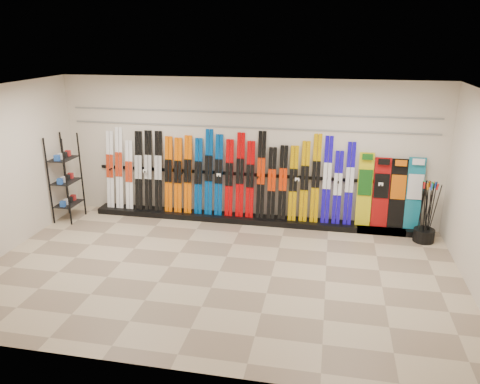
# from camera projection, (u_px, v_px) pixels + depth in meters

# --- Properties ---
(floor) EXTENTS (8.00, 8.00, 0.00)m
(floor) POSITION_uv_depth(u_px,v_px,m) (219.00, 271.00, 7.93)
(floor) COLOR gray
(floor) RESTS_ON ground
(back_wall) EXTENTS (8.00, 0.00, 8.00)m
(back_wall) POSITION_uv_depth(u_px,v_px,m) (246.00, 151.00, 9.77)
(back_wall) COLOR beige
(back_wall) RESTS_ON floor
(ceiling) EXTENTS (8.00, 8.00, 0.00)m
(ceiling) POSITION_uv_depth(u_px,v_px,m) (216.00, 92.00, 6.97)
(ceiling) COLOR silver
(ceiling) RESTS_ON back_wall
(ski_rack_base) EXTENTS (8.00, 0.40, 0.12)m
(ski_rack_base) POSITION_uv_depth(u_px,v_px,m) (255.00, 220.00, 9.99)
(ski_rack_base) COLOR black
(ski_rack_base) RESTS_ON floor
(skis) EXTENTS (5.36, 0.28, 1.82)m
(skis) POSITION_uv_depth(u_px,v_px,m) (223.00, 177.00, 9.90)
(skis) COLOR white
(skis) RESTS_ON ski_rack_base
(snowboards) EXTENTS (1.27, 0.23, 1.48)m
(snowboards) POSITION_uv_depth(u_px,v_px,m) (390.00, 192.00, 9.31)
(snowboards) COLOR gold
(snowboards) RESTS_ON ski_rack_base
(accessory_rack) EXTENTS (0.40, 0.60, 1.85)m
(accessory_rack) POSITION_uv_depth(u_px,v_px,m) (66.00, 178.00, 9.90)
(accessory_rack) COLOR black
(accessory_rack) RESTS_ON floor
(pole_bin) EXTENTS (0.40, 0.40, 0.25)m
(pole_bin) POSITION_uv_depth(u_px,v_px,m) (424.00, 235.00, 9.05)
(pole_bin) COLOR black
(pole_bin) RESTS_ON floor
(ski_poles) EXTENTS (0.32, 0.30, 1.18)m
(ski_poles) POSITION_uv_depth(u_px,v_px,m) (426.00, 212.00, 8.91)
(ski_poles) COLOR black
(ski_poles) RESTS_ON pole_bin
(slatwall_rail_0) EXTENTS (7.60, 0.02, 0.03)m
(slatwall_rail_0) POSITION_uv_depth(u_px,v_px,m) (246.00, 128.00, 9.60)
(slatwall_rail_0) COLOR gray
(slatwall_rail_0) RESTS_ON back_wall
(slatwall_rail_1) EXTENTS (7.60, 0.02, 0.03)m
(slatwall_rail_1) POSITION_uv_depth(u_px,v_px,m) (246.00, 113.00, 9.50)
(slatwall_rail_1) COLOR gray
(slatwall_rail_1) RESTS_ON back_wall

